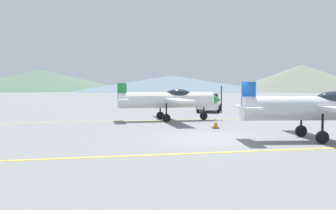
# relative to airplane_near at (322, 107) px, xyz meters

# --- Properties ---
(ground_plane) EXTENTS (400.00, 400.00, 0.00)m
(ground_plane) POSITION_rel_airplane_near_xyz_m (-4.49, 1.37, -1.42)
(ground_plane) COLOR slate
(apron_line_near) EXTENTS (80.00, 0.16, 0.01)m
(apron_line_near) POSITION_rel_airplane_near_xyz_m (-4.49, -1.99, -1.41)
(apron_line_near) COLOR yellow
(apron_line_near) RESTS_ON ground_plane
(apron_line_far) EXTENTS (80.00, 0.16, 0.01)m
(apron_line_far) POSITION_rel_airplane_near_xyz_m (-4.49, 10.35, -1.41)
(apron_line_far) COLOR yellow
(apron_line_far) RESTS_ON ground_plane
(airplane_near) EXTENTS (7.35, 8.42, 2.52)m
(airplane_near) POSITION_rel_airplane_near_xyz_m (0.00, 0.00, 0.00)
(airplane_near) COLOR silver
(airplane_near) RESTS_ON ground_plane
(airplane_mid) EXTENTS (7.24, 8.36, 2.52)m
(airplane_mid) POSITION_rel_airplane_near_xyz_m (-4.50, 10.25, 0.00)
(airplane_mid) COLOR white
(airplane_mid) RESTS_ON ground_plane
(car_sedan) EXTENTS (3.30, 4.66, 1.62)m
(car_sedan) POSITION_rel_airplane_near_xyz_m (0.81, 17.89, -0.57)
(car_sedan) COLOR white
(car_sedan) RESTS_ON ground_plane
(traffic_cone_front) EXTENTS (0.36, 0.36, 0.59)m
(traffic_cone_front) POSITION_rel_airplane_near_xyz_m (-3.02, 5.17, -1.13)
(traffic_cone_front) COLOR black
(traffic_cone_front) RESTS_ON ground_plane
(hill_centerleft) EXTENTS (81.96, 81.96, 9.37)m
(hill_centerleft) POSITION_rel_airplane_near_xyz_m (-31.01, 160.63, 3.27)
(hill_centerleft) COLOR #4C6651
(hill_centerleft) RESTS_ON ground_plane
(hill_centerright) EXTENTS (81.63, 81.63, 6.37)m
(hill_centerright) POSITION_rel_airplane_near_xyz_m (22.78, 133.48, 1.77)
(hill_centerright) COLOR slate
(hill_centerright) RESTS_ON ground_plane
(hill_right) EXTENTS (56.42, 56.42, 10.54)m
(hill_right) POSITION_rel_airplane_near_xyz_m (71.40, 118.01, 3.85)
(hill_right) COLOR slate
(hill_right) RESTS_ON ground_plane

